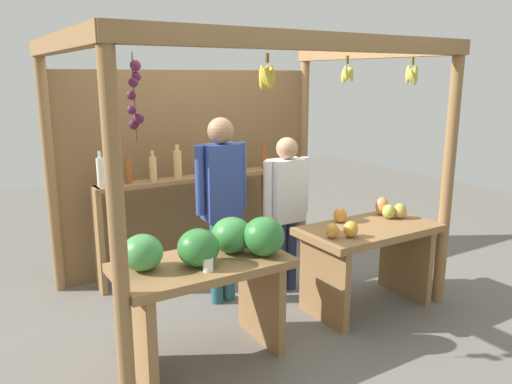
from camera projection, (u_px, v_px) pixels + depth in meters
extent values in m
plane|color=slate|center=(244.00, 295.00, 4.64)|extent=(12.00, 12.00, 0.00)
cylinder|color=olive|center=(117.00, 231.00, 2.81)|extent=(0.10, 0.10, 2.26)
cylinder|color=olive|center=(448.00, 178.00, 4.27)|extent=(0.10, 0.10, 2.26)
cylinder|color=olive|center=(50.00, 172.00, 4.49)|extent=(0.10, 0.10, 2.26)
cylinder|color=olive|center=(303.00, 149.00, 5.95)|extent=(0.10, 0.10, 2.26)
cube|color=olive|center=(321.00, 41.00, 3.30)|extent=(2.94, 0.12, 0.12)
cube|color=olive|center=(63.00, 42.00, 3.41)|extent=(0.12, 2.13, 0.12)
cube|color=olive|center=(369.00, 52.00, 4.86)|extent=(0.12, 2.13, 0.12)
cube|color=brown|center=(194.00, 169.00, 5.26)|extent=(2.84, 0.04, 2.03)
cylinder|color=brown|center=(413.00, 61.00, 3.91)|extent=(0.02, 0.02, 0.06)
ellipsoid|color=#D1CC4C|center=(415.00, 74.00, 3.95)|extent=(0.04, 0.06, 0.13)
ellipsoid|color=#D1CC4C|center=(410.00, 76.00, 3.97)|extent=(0.07, 0.05, 0.14)
ellipsoid|color=#D1CC4C|center=(408.00, 74.00, 3.94)|extent=(0.06, 0.05, 0.14)
ellipsoid|color=#D1CC4C|center=(410.00, 74.00, 3.92)|extent=(0.04, 0.07, 0.13)
ellipsoid|color=#D1CC4C|center=(413.00, 78.00, 3.91)|extent=(0.08, 0.06, 0.14)
ellipsoid|color=#D1CC4C|center=(416.00, 74.00, 3.91)|extent=(0.07, 0.05, 0.14)
cylinder|color=brown|center=(347.00, 60.00, 3.61)|extent=(0.02, 0.02, 0.06)
ellipsoid|color=#D1CC4C|center=(349.00, 73.00, 3.65)|extent=(0.04, 0.05, 0.11)
ellipsoid|color=#D1CC4C|center=(345.00, 74.00, 3.67)|extent=(0.07, 0.05, 0.12)
ellipsoid|color=#D1CC4C|center=(344.00, 76.00, 3.65)|extent=(0.05, 0.05, 0.11)
ellipsoid|color=#D1CC4C|center=(346.00, 73.00, 3.60)|extent=(0.05, 0.05, 0.11)
ellipsoid|color=#D1CC4C|center=(351.00, 75.00, 3.62)|extent=(0.05, 0.04, 0.11)
cylinder|color=brown|center=(267.00, 58.00, 3.22)|extent=(0.02, 0.02, 0.06)
ellipsoid|color=gold|center=(270.00, 76.00, 3.26)|extent=(0.04, 0.08, 0.15)
ellipsoid|color=gold|center=(268.00, 79.00, 3.29)|extent=(0.05, 0.05, 0.15)
ellipsoid|color=gold|center=(265.00, 75.00, 3.28)|extent=(0.09, 0.04, 0.14)
ellipsoid|color=gold|center=(262.00, 78.00, 3.28)|extent=(0.06, 0.04, 0.15)
ellipsoid|color=gold|center=(262.00, 79.00, 3.25)|extent=(0.05, 0.07, 0.15)
ellipsoid|color=gold|center=(264.00, 76.00, 3.22)|extent=(0.05, 0.07, 0.15)
ellipsoid|color=gold|center=(267.00, 78.00, 3.21)|extent=(0.07, 0.06, 0.15)
ellipsoid|color=gold|center=(269.00, 77.00, 3.23)|extent=(0.08, 0.04, 0.14)
ellipsoid|color=gold|center=(272.00, 78.00, 3.25)|extent=(0.06, 0.07, 0.15)
cylinder|color=#4C422D|center=(134.00, 98.00, 3.08)|extent=(0.01, 0.01, 0.55)
sphere|color=#601E42|center=(135.00, 65.00, 3.04)|extent=(0.07, 0.07, 0.07)
sphere|color=#601E42|center=(136.00, 77.00, 3.06)|extent=(0.06, 0.06, 0.06)
sphere|color=#511938|center=(133.00, 82.00, 3.03)|extent=(0.06, 0.06, 0.06)
sphere|color=#511938|center=(131.00, 95.00, 3.08)|extent=(0.06, 0.06, 0.06)
sphere|color=#511938|center=(132.00, 110.00, 3.07)|extent=(0.06, 0.06, 0.06)
sphere|color=#511938|center=(139.00, 119.00, 3.12)|extent=(0.07, 0.07, 0.07)
sphere|color=#47142D|center=(134.00, 125.00, 3.13)|extent=(0.06, 0.06, 0.06)
cube|color=olive|center=(202.00, 265.00, 3.44)|extent=(1.19, 0.64, 0.06)
cube|color=olive|center=(138.00, 332.00, 3.28)|extent=(0.06, 0.58, 0.67)
cube|color=olive|center=(261.00, 299.00, 3.77)|extent=(0.06, 0.58, 0.67)
ellipsoid|color=#38843D|center=(232.00, 235.00, 3.59)|extent=(0.36, 0.36, 0.26)
ellipsoid|color=#2D7533|center=(198.00, 248.00, 3.33)|extent=(0.39, 0.39, 0.25)
ellipsoid|color=#429347|center=(143.00, 252.00, 3.26)|extent=(0.28, 0.28, 0.24)
ellipsoid|color=#2D7533|center=(264.00, 236.00, 3.53)|extent=(0.41, 0.41, 0.28)
cylinder|color=white|center=(208.00, 265.00, 3.26)|extent=(0.07, 0.07, 0.09)
cube|color=olive|center=(369.00, 230.00, 4.24)|extent=(1.19, 0.64, 0.06)
cube|color=olive|center=(324.00, 282.00, 4.08)|extent=(0.06, 0.58, 0.67)
cube|color=olive|center=(405.00, 260.00, 4.57)|extent=(0.06, 0.58, 0.67)
ellipsoid|color=gold|center=(340.00, 215.00, 4.33)|extent=(0.15, 0.15, 0.13)
ellipsoid|color=#A8B24C|center=(389.00, 212.00, 4.45)|extent=(0.12, 0.12, 0.13)
ellipsoid|color=gold|center=(332.00, 231.00, 3.92)|extent=(0.15, 0.15, 0.12)
ellipsoid|color=#E07F47|center=(382.00, 206.00, 4.56)|extent=(0.12, 0.12, 0.17)
ellipsoid|color=gold|center=(351.00, 229.00, 3.94)|extent=(0.16, 0.16, 0.13)
ellipsoid|color=#B79E47|center=(400.00, 211.00, 4.46)|extent=(0.16, 0.16, 0.14)
cube|color=olive|center=(99.00, 241.00, 4.59)|extent=(0.05, 0.20, 1.00)
cube|color=olive|center=(268.00, 212.00, 5.54)|extent=(0.05, 0.20, 1.00)
cube|color=olive|center=(190.00, 179.00, 4.96)|extent=(1.84, 0.22, 0.04)
cylinder|color=silver|center=(100.00, 172.00, 4.48)|extent=(0.07, 0.07, 0.26)
cylinder|color=silver|center=(99.00, 154.00, 4.44)|extent=(0.03, 0.03, 0.06)
cylinder|color=#994C1E|center=(129.00, 172.00, 4.61)|extent=(0.06, 0.06, 0.22)
cylinder|color=#994C1E|center=(128.00, 157.00, 4.58)|extent=(0.03, 0.03, 0.06)
cylinder|color=#D8B266|center=(153.00, 169.00, 4.73)|extent=(0.07, 0.07, 0.23)
cylinder|color=#D8B266|center=(152.00, 154.00, 4.70)|extent=(0.03, 0.03, 0.06)
cylinder|color=#D8B266|center=(178.00, 165.00, 4.86)|extent=(0.08, 0.08, 0.27)
cylinder|color=#D8B266|center=(177.00, 148.00, 4.82)|extent=(0.04, 0.04, 0.06)
cylinder|color=silver|center=(200.00, 163.00, 4.98)|extent=(0.08, 0.08, 0.26)
cylinder|color=silver|center=(200.00, 147.00, 4.95)|extent=(0.04, 0.04, 0.06)
cylinder|color=silver|center=(222.00, 160.00, 5.11)|extent=(0.07, 0.07, 0.27)
cylinder|color=silver|center=(222.00, 144.00, 5.07)|extent=(0.03, 0.03, 0.06)
cylinder|color=gold|center=(243.00, 160.00, 5.24)|extent=(0.08, 0.08, 0.24)
cylinder|color=gold|center=(243.00, 145.00, 5.20)|extent=(0.03, 0.03, 0.06)
cylinder|color=#994C1E|center=(264.00, 158.00, 5.37)|extent=(0.06, 0.06, 0.23)
cylinder|color=#994C1E|center=(264.00, 144.00, 5.34)|extent=(0.03, 0.03, 0.06)
cylinder|color=#2A5B66|center=(217.00, 262.00, 4.40)|extent=(0.11, 0.11, 0.77)
cylinder|color=#2A5B66|center=(229.00, 259.00, 4.46)|extent=(0.11, 0.11, 0.77)
cube|color=#2D428C|center=(221.00, 182.00, 4.27)|extent=(0.32, 0.19, 0.65)
cylinder|color=#2D428C|center=(200.00, 181.00, 4.16)|extent=(0.08, 0.08, 0.58)
cylinder|color=#2D428C|center=(242.00, 176.00, 4.36)|extent=(0.08, 0.08, 0.58)
sphere|color=#997051|center=(220.00, 131.00, 4.17)|extent=(0.22, 0.22, 0.22)
cylinder|color=navy|center=(280.00, 257.00, 4.64)|extent=(0.11, 0.11, 0.68)
cylinder|color=navy|center=(291.00, 254.00, 4.70)|extent=(0.11, 0.11, 0.68)
cube|color=white|center=(286.00, 190.00, 4.53)|extent=(0.32, 0.19, 0.57)
cylinder|color=white|center=(268.00, 190.00, 4.42)|extent=(0.08, 0.08, 0.51)
cylinder|color=white|center=(304.00, 185.00, 4.63)|extent=(0.08, 0.08, 0.51)
sphere|color=tan|center=(287.00, 148.00, 4.44)|extent=(0.20, 0.20, 0.20)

